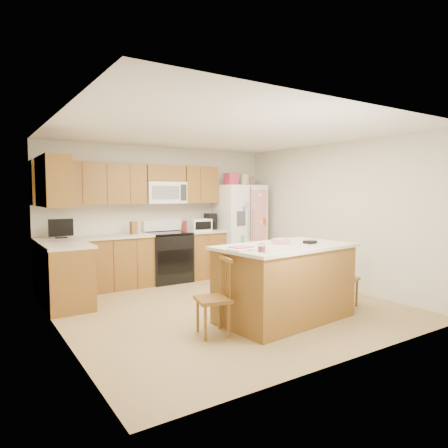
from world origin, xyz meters
TOP-DOWN VIEW (x-y plane):
  - ground at (0.00, 0.00)m, footprint 4.50×4.50m
  - room_shell at (0.00, 0.00)m, footprint 4.60×4.60m
  - cabinetry at (-0.98, 1.79)m, footprint 3.36×1.56m
  - stove at (0.00, 1.94)m, footprint 0.76×0.65m
  - refrigerator at (1.57, 1.87)m, footprint 0.90×0.79m
  - island at (0.30, -0.94)m, footprint 1.87×1.21m
  - windsor_chair_left at (-0.75, -0.93)m, footprint 0.45×0.46m
  - windsor_chair_back at (0.32, -0.29)m, footprint 0.48×0.47m
  - windsor_chair_right at (1.39, -0.96)m, footprint 0.46×0.47m

SIDE VIEW (x-z plane):
  - ground at x=0.00m, z-range 0.00..0.00m
  - windsor_chair_right at x=1.39m, z-range -0.02..0.85m
  - windsor_chair_back at x=0.32m, z-range -0.02..0.86m
  - windsor_chair_left at x=-0.75m, z-range -0.02..0.88m
  - stove at x=0.00m, z-range -0.09..1.04m
  - island at x=0.30m, z-range -0.04..1.02m
  - cabinetry at x=-0.98m, z-range -0.16..1.99m
  - refrigerator at x=1.57m, z-range -0.10..1.94m
  - room_shell at x=0.00m, z-range 0.18..2.70m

